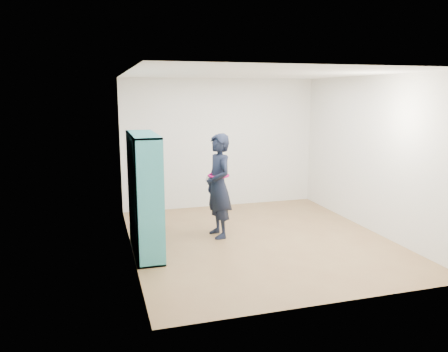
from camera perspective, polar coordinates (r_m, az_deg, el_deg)
name	(u,v)px	position (r m, az deg, el deg)	size (l,w,h in m)	color
floor	(259,239)	(7.10, 4.63, -8.27)	(4.50, 4.50, 0.00)	olive
ceiling	(262,74)	(6.72, 4.98, 13.19)	(4.50, 4.50, 0.00)	white
wall_left	(129,166)	(6.35, -12.28, 1.34)	(0.02, 4.50, 2.60)	white
wall_right	(372,154)	(7.74, 18.77, 2.68)	(0.02, 4.50, 2.60)	white
wall_back	(221,144)	(8.91, -0.45, 4.27)	(4.00, 0.02, 2.60)	white
wall_front	(337,190)	(4.80, 14.55, -1.81)	(4.00, 0.02, 2.60)	white
bookshelf	(143,195)	(6.43, -10.59, -2.47)	(0.38, 1.31, 1.75)	teal
person	(219,186)	(7.02, -0.72, -1.29)	(0.47, 0.66, 1.69)	black
smartphone	(208,179)	(7.02, -2.16, -0.38)	(0.05, 0.10, 0.14)	silver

